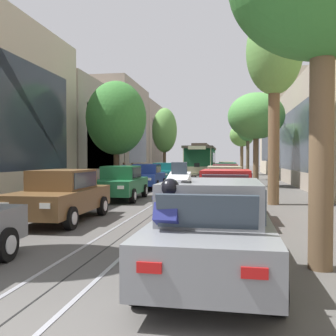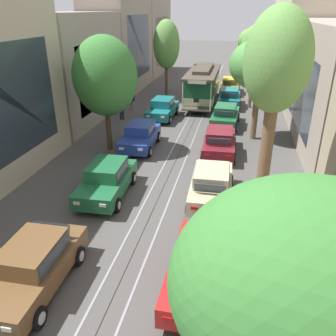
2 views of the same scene
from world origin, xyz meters
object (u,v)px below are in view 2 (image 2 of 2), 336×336
parked_car_maroon_fourth_right (219,141)px  street_tree_kerb_right_mid (260,65)px  parked_car_green_mid_left (107,179)px  street_tree_kerb_left_second (105,77)px  parked_car_teal_sixth_right (229,97)px  parked_car_teal_fifth_left (163,108)px  street_tree_kerb_left_mid (166,45)px  pedestrian_on_left_pavement (132,100)px  street_tree_kerb_right_second (277,67)px  street_tree_kerb_right_far (251,42)px  cable_car_trolley (203,85)px  parked_car_red_second_right (200,266)px  parked_car_green_fifth_right (225,115)px  street_tree_kerb_right_near (303,295)px  parked_car_blue_fourth_left (140,136)px  parked_car_beige_mid_right (211,184)px  parked_car_yellow_far_right (230,85)px  street_tree_kerb_right_fourth (255,47)px  parked_car_brown_second_left (33,266)px  pedestrian_on_right_pavement (121,108)px

parked_car_maroon_fourth_right → street_tree_kerb_right_mid: bearing=57.5°
parked_car_green_mid_left → street_tree_kerb_left_second: 6.98m
parked_car_teal_sixth_right → parked_car_teal_fifth_left: bearing=-136.0°
street_tree_kerb_left_mid → pedestrian_on_left_pavement: street_tree_kerb_left_mid is taller
street_tree_kerb_left_second → street_tree_kerb_right_mid: (8.79, 3.75, 0.37)m
street_tree_kerb_right_second → street_tree_kerb_right_far: 29.42m
parked_car_green_mid_left → cable_car_trolley: (2.41, 18.37, 0.86)m
parked_car_red_second_right → parked_car_green_fifth_right: bearing=90.3°
street_tree_kerb_left_mid → street_tree_kerb_right_near: size_ratio=1.12×
parked_car_teal_sixth_right → parked_car_blue_fourth_left: bearing=-113.7°
parked_car_maroon_fourth_right → street_tree_kerb_left_mid: size_ratio=0.62×
parked_car_beige_mid_right → pedestrian_on_left_pavement: (-8.10, 14.31, 0.09)m
parked_car_beige_mid_right → cable_car_trolley: bearing=97.6°
parked_car_blue_fourth_left → street_tree_kerb_left_second: size_ratio=0.65×
parked_car_green_fifth_right → pedestrian_on_left_pavement: size_ratio=2.80×
parked_car_blue_fourth_left → parked_car_red_second_right: bearing=-65.9°
parked_car_teal_sixth_right → parked_car_maroon_fourth_right: bearing=-90.6°
parked_car_green_fifth_right → street_tree_kerb_right_second: bearing=-80.9°
parked_car_maroon_fourth_right → parked_car_yellow_far_right: bearing=90.1°
parked_car_maroon_fourth_right → street_tree_kerb_right_near: 16.93m
parked_car_teal_fifth_left → parked_car_red_second_right: (5.07, -17.90, 0.00)m
street_tree_kerb_right_fourth → parked_car_maroon_fourth_right: bearing=-99.4°
parked_car_brown_second_left → street_tree_kerb_left_mid: 27.65m
parked_car_blue_fourth_left → street_tree_kerb_left_mid: bearing=95.4°
street_tree_kerb_right_fourth → street_tree_kerb_right_far: 10.92m
parked_car_teal_fifth_left → parked_car_green_fifth_right: bearing=-11.3°
parked_car_beige_mid_right → street_tree_kerb_right_mid: street_tree_kerb_right_mid is taller
street_tree_kerb_left_mid → parked_car_teal_sixth_right: bearing=-28.5°
parked_car_red_second_right → pedestrian_on_left_pavement: size_ratio=2.77×
street_tree_kerb_left_second → pedestrian_on_right_pavement: bearing=101.7°
parked_car_blue_fourth_left → parked_car_maroon_fourth_right: (4.92, -0.08, 0.00)m
parked_car_yellow_far_right → street_tree_kerb_right_fourth: bearing=-70.4°
parked_car_beige_mid_right → parked_car_green_fifth_right: 11.34m
parked_car_teal_sixth_right → street_tree_kerb_right_mid: 9.45m
street_tree_kerb_right_second → street_tree_kerb_right_far: size_ratio=1.35×
parked_car_teal_fifth_left → street_tree_kerb_right_second: (7.01, -13.64, 5.40)m
street_tree_kerb_right_near → parked_car_maroon_fourth_right: bearing=96.3°
street_tree_kerb_right_near → street_tree_kerb_right_mid: bearing=89.3°
pedestrian_on_right_pavement → parked_car_green_fifth_right: bearing=-0.2°
parked_car_teal_fifth_left → parked_car_maroon_fourth_right: bearing=-53.6°
parked_car_teal_sixth_right → street_tree_kerb_right_mid: street_tree_kerb_right_mid is taller
street_tree_kerb_right_mid → pedestrian_on_left_pavement: 12.16m
parked_car_green_mid_left → street_tree_kerb_left_mid: size_ratio=0.62×
parked_car_teal_sixth_right → street_tree_kerb_left_second: 14.37m
parked_car_green_fifth_right → parked_car_yellow_far_right: 11.30m
parked_car_beige_mid_right → street_tree_kerb_right_far: 28.39m
street_tree_kerb_right_mid → street_tree_kerb_left_mid: bearing=125.4°
parked_car_green_fifth_right → street_tree_kerb_right_near: street_tree_kerb_right_near is taller
parked_car_yellow_far_right → street_tree_kerb_left_mid: street_tree_kerb_left_mid is taller
parked_car_green_mid_left → cable_car_trolley: bearing=82.5°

